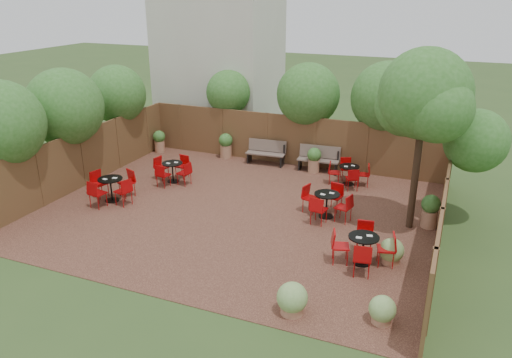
% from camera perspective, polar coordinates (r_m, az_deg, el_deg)
% --- Properties ---
extents(ground, '(80.00, 80.00, 0.00)m').
position_cam_1_polar(ground, '(15.92, -2.05, -3.76)').
color(ground, '#354F23').
rests_on(ground, ground).
extents(courtyard_paving, '(12.00, 10.00, 0.02)m').
position_cam_1_polar(courtyard_paving, '(15.92, -2.05, -3.72)').
color(courtyard_paving, '#381F17').
rests_on(courtyard_paving, ground).
extents(fence_back, '(12.00, 0.08, 2.00)m').
position_cam_1_polar(fence_back, '(19.94, 3.88, 4.43)').
color(fence_back, brown).
rests_on(fence_back, ground).
extents(fence_left, '(0.08, 10.00, 2.00)m').
position_cam_1_polar(fence_left, '(18.70, -19.09, 2.18)').
color(fence_left, brown).
rests_on(fence_left, ground).
extents(fence_right, '(0.08, 10.00, 2.00)m').
position_cam_1_polar(fence_right, '(14.30, 20.40, -3.72)').
color(fence_right, brown).
rests_on(fence_right, ground).
extents(neighbour_building, '(5.00, 4.00, 8.00)m').
position_cam_1_polar(neighbour_building, '(23.78, -4.15, 14.49)').
color(neighbour_building, beige).
rests_on(neighbour_building, ground).
extents(overhang_foliage, '(15.55, 10.99, 2.71)m').
position_cam_1_polar(overhang_foliage, '(18.13, -5.88, 8.41)').
color(overhang_foliage, '#2F6521').
rests_on(overhang_foliage, ground).
extents(courtyard_tree, '(2.68, 2.58, 5.21)m').
position_cam_1_polar(courtyard_tree, '(14.39, 18.53, 8.52)').
color(courtyard_tree, black).
rests_on(courtyard_tree, courtyard_paving).
extents(park_bench_left, '(1.58, 0.62, 0.96)m').
position_cam_1_polar(park_bench_left, '(20.03, 1.17, 3.09)').
color(park_bench_left, brown).
rests_on(park_bench_left, courtyard_paving).
extents(park_bench_right, '(1.61, 0.63, 0.97)m').
position_cam_1_polar(park_bench_right, '(19.39, 7.14, 2.34)').
color(park_bench_right, brown).
rests_on(park_bench_right, courtyard_paving).
extents(bistro_tables, '(10.11, 6.88, 0.91)m').
position_cam_1_polar(bistro_tables, '(15.98, -0.25, -1.84)').
color(bistro_tables, black).
rests_on(bistro_tables, courtyard_paving).
extents(planters, '(11.83, 4.10, 1.03)m').
position_cam_1_polar(planters, '(18.88, 1.90, 2.10)').
color(planters, '#9D6B4E').
rests_on(planters, courtyard_paving).
extents(low_shrubs, '(2.47, 3.64, 0.73)m').
position_cam_1_polar(low_shrubs, '(11.82, 10.63, -11.66)').
color(low_shrubs, '#9D6B4E').
rests_on(low_shrubs, courtyard_paving).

